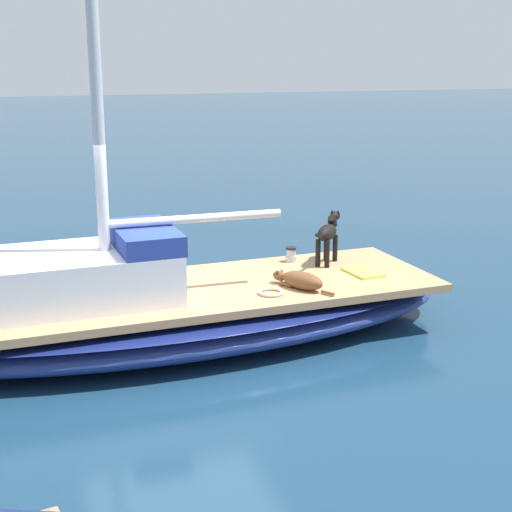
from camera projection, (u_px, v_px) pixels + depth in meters
ground_plane at (181, 339)px, 9.55m from camera, size 120.00×120.00×0.00m
sailboat_main at (181, 314)px, 9.47m from camera, size 2.84×7.34×0.66m
mast_main at (107, 29)px, 8.31m from camera, size 0.14×2.27×6.93m
cabin_house at (88, 272)px, 8.90m from camera, size 1.50×2.28×0.84m
dog_black at (328, 234)px, 10.48m from camera, size 0.76×0.69×0.70m
dog_brown at (300, 280)px, 9.41m from camera, size 0.86×0.56×0.22m
deck_winch at (291, 255)px, 10.63m from camera, size 0.16×0.16×0.21m
coiled_rope at (271, 292)px, 9.21m from camera, size 0.32×0.32×0.04m
deck_towel at (363, 272)px, 10.08m from camera, size 0.60×0.43×0.03m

